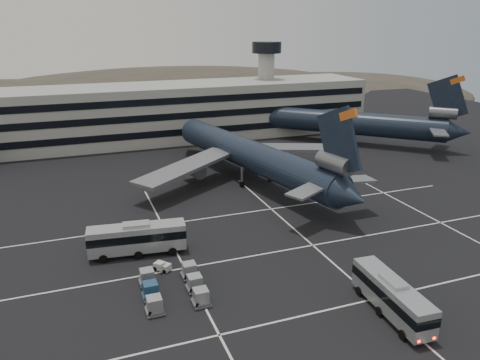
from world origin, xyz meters
name	(u,v)px	position (x,y,z in m)	size (l,w,h in m)	color
ground	(241,275)	(0.00, 0.00, 0.00)	(260.00, 260.00, 0.00)	black
lane_markings	(246,271)	(0.95, 0.72, 0.01)	(90.00, 55.62, 0.01)	silver
terminal	(130,115)	(-2.95, 71.14, 6.93)	(125.00, 26.00, 24.00)	gray
hills	(150,115)	(17.99, 170.00, -12.07)	(352.00, 180.00, 44.00)	#38332B
trijet_main	(252,155)	(14.10, 31.88, 5.25)	(46.43, 57.31, 18.08)	black
trijet_far	(347,122)	(47.43, 51.49, 5.43)	(45.46, 43.79, 18.08)	black
bus_near	(392,295)	(11.91, -12.82, 2.24)	(3.50, 11.73, 4.09)	gray
bus_far	(137,237)	(-10.83, 9.77, 2.43)	(12.81, 4.36, 4.44)	gray
tug_b	(163,266)	(-8.63, 4.41, 0.57)	(2.22, 2.32, 1.30)	silver
uld_cluster	(173,287)	(-8.59, -1.20, 0.90)	(7.23, 8.47, 1.85)	#2D2D30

